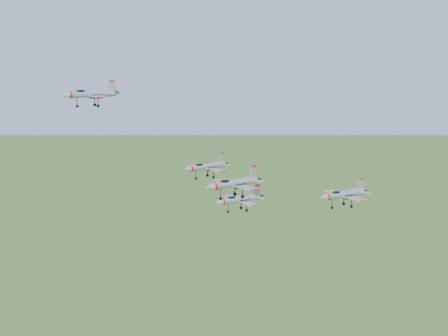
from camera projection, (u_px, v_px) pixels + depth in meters
name	position (u px, v px, depth m)	size (l,w,h in m)	color
jet_lead	(90.00, 94.00, 116.78)	(11.86, 9.78, 3.17)	#959AA0
jet_left_high	(206.00, 167.00, 119.94)	(11.03, 9.28, 2.96)	#959AA0
jet_right_high	(233.00, 183.00, 108.02)	(12.52, 10.50, 3.36)	#959AA0
jet_left_low	(239.00, 199.00, 133.01)	(12.81, 10.62, 3.42)	#959AA0
jet_right_low	(343.00, 194.00, 116.28)	(12.07, 9.99, 3.23)	#959AA0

